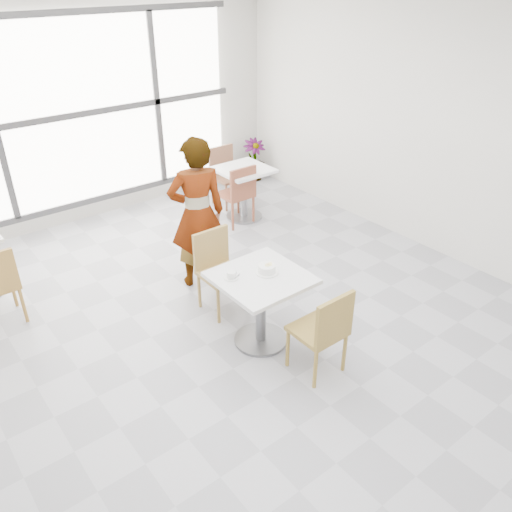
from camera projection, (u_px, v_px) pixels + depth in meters
floor at (238, 330)px, 5.25m from camera, size 7.00×7.00×0.00m
ceiling at (231, 2)px, 3.76m from camera, size 7.00×7.00×0.00m
wall_back at (80, 112)px, 6.89m from camera, size 6.00×0.00×6.00m
wall_right at (440, 132)px, 6.11m from camera, size 0.00×7.00×7.00m
window at (82, 113)px, 6.85m from camera, size 4.60×0.07×2.52m
main_table at (261, 297)px, 4.84m from camera, size 0.80×0.80×0.75m
chair_near at (324, 328)px, 4.46m from camera, size 0.42×0.42×0.87m
chair_far at (217, 265)px, 5.39m from camera, size 0.42×0.42×0.87m
oatmeal_bowl at (267, 269)px, 4.76m from camera, size 0.21×0.21×0.09m
coffee_cup at (232, 275)px, 4.68m from camera, size 0.16×0.13×0.07m
person at (197, 214)px, 5.63m from camera, size 0.73×0.59×1.72m
bg_table_right at (244, 186)px, 7.31m from camera, size 0.70×0.70×0.75m
bg_chair_right_near at (239, 191)px, 7.10m from camera, size 0.42×0.42×0.87m
bg_chair_right_far at (225, 172)px, 7.77m from camera, size 0.42×0.42×0.87m
plant_right at (254, 160)px, 8.71m from camera, size 0.47×0.47×0.68m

